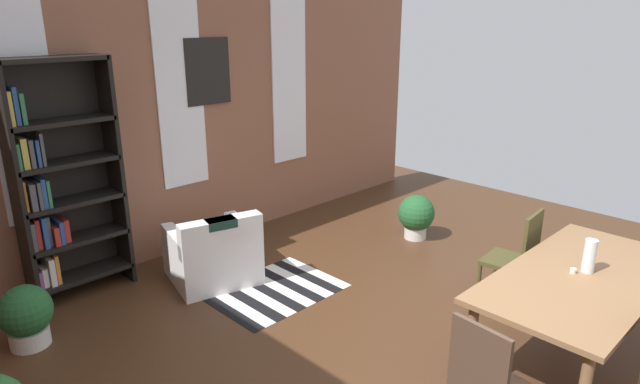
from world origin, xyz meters
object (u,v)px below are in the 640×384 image
(dining_table, at_px, (582,284))
(vase_on_table, at_px, (589,256))
(dining_chair_far_right, at_px, (517,257))
(potted_plant_by_shelf, at_px, (26,315))
(potted_plant_window, at_px, (416,215))
(armchair_white, at_px, (213,255))
(bookshelf_tall, at_px, (60,186))

(dining_table, height_order, vase_on_table, vase_on_table)
(dining_chair_far_right, height_order, potted_plant_by_shelf, dining_chair_far_right)
(potted_plant_window, bearing_deg, vase_on_table, -115.69)
(potted_plant_by_shelf, relative_size, potted_plant_window, 0.98)
(vase_on_table, xyz_separation_m, dining_chair_far_right, (0.38, 0.71, -0.37))
(vase_on_table, xyz_separation_m, armchair_white, (-1.24, 3.10, -0.60))
(armchair_white, height_order, potted_plant_by_shelf, armchair_white)
(vase_on_table, bearing_deg, potted_plant_by_shelf, 132.92)
(vase_on_table, height_order, potted_plant_window, vase_on_table)
(dining_table, bearing_deg, potted_plant_window, 62.92)
(vase_on_table, relative_size, bookshelf_tall, 0.11)
(potted_plant_window, bearing_deg, dining_table, -117.08)
(bookshelf_tall, xyz_separation_m, potted_plant_by_shelf, (-0.60, -0.61, -0.82))
(potted_plant_by_shelf, bearing_deg, potted_plant_window, -12.15)
(potted_plant_by_shelf, bearing_deg, vase_on_table, -47.08)
(potted_plant_window, bearing_deg, potted_plant_by_shelf, 167.85)
(dining_table, height_order, potted_plant_window, dining_table)
(vase_on_table, bearing_deg, armchair_white, 111.76)
(vase_on_table, xyz_separation_m, bookshelf_tall, (-2.36, 3.80, 0.22))
(dining_chair_far_right, distance_m, potted_plant_window, 1.78)
(bookshelf_tall, bearing_deg, dining_table, -58.92)
(armchair_white, xyz_separation_m, potted_plant_by_shelf, (-1.73, 0.09, -0.00))
(armchair_white, relative_size, potted_plant_by_shelf, 1.86)
(dining_chair_far_right, xyz_separation_m, potted_plant_by_shelf, (-3.34, 2.48, -0.24))
(vase_on_table, bearing_deg, dining_chair_far_right, 61.94)
(dining_table, relative_size, potted_plant_window, 3.63)
(dining_table, distance_m, potted_plant_by_shelf, 4.32)
(vase_on_table, distance_m, dining_chair_far_right, 0.88)
(bookshelf_tall, bearing_deg, dining_chair_far_right, -48.52)
(dining_table, xyz_separation_m, vase_on_table, (0.07, 0.00, 0.21))
(potted_plant_by_shelf, bearing_deg, dining_table, -47.76)
(dining_table, distance_m, armchair_white, 3.33)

